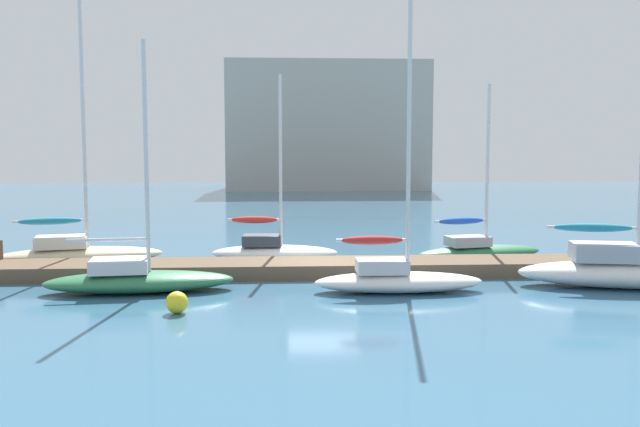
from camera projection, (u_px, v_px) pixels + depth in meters
ground_plane at (323, 275)px, 25.09m from camera, size 120.00×120.00×0.00m
dock_pier at (323, 268)px, 25.06m from camera, size 24.16×2.26×0.50m
sailboat_0 at (76, 250)px, 27.13m from camera, size 6.56×3.03×10.47m
sailboat_1 at (137, 278)px, 22.11m from camera, size 6.05×2.39×7.85m
sailboat_2 at (273, 249)px, 28.06m from camera, size 5.10×1.90×7.37m
sailboat_3 at (396, 276)px, 22.09m from camera, size 5.33×1.58×9.13m
sailboat_4 at (478, 248)px, 28.21m from camera, size 5.59×2.71×7.02m
sailboat_5 at (623, 268)px, 22.77m from camera, size 7.05×3.16×11.49m
mooring_buoy_yellow at (177, 302)px, 19.33m from camera, size 0.61×0.61×0.61m
mooring_buoy_red at (479, 245)px, 30.61m from camera, size 0.56×0.56×0.56m
harbor_building_distant at (326, 127)px, 73.02m from camera, size 20.33×9.59×12.89m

